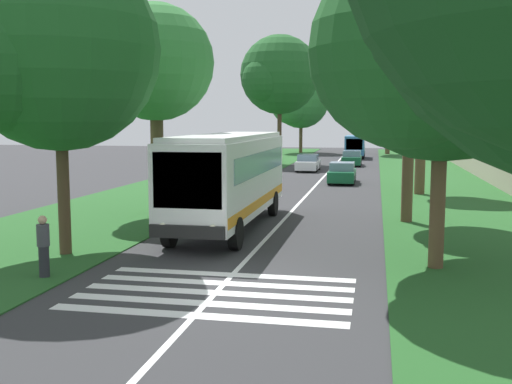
# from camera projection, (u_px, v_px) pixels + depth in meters

# --- Properties ---
(ground) EXTENTS (160.00, 160.00, 0.00)m
(ground) POSITION_uv_depth(u_px,v_px,m) (225.00, 283.00, 15.95)
(ground) COLOR #333335
(grass_verge_left) EXTENTS (120.00, 8.00, 0.04)m
(grass_verge_left) POSITION_uv_depth(u_px,v_px,m) (144.00, 201.00, 32.14)
(grass_verge_left) COLOR #235623
(grass_verge_left) RESTS_ON ground
(grass_verge_right) EXTENTS (120.00, 8.00, 0.04)m
(grass_verge_right) POSITION_uv_depth(u_px,v_px,m) (467.00, 210.00, 28.97)
(grass_verge_right) COLOR #235623
(grass_verge_right) RESTS_ON ground
(centre_line) EXTENTS (110.00, 0.16, 0.01)m
(centre_line) POSITION_uv_depth(u_px,v_px,m) (297.00, 205.00, 30.55)
(centre_line) COLOR silver
(centre_line) RESTS_ON ground
(coach_bus) EXTENTS (11.16, 2.62, 3.73)m
(coach_bus) POSITION_uv_depth(u_px,v_px,m) (230.00, 175.00, 23.86)
(coach_bus) COLOR white
(coach_bus) RESTS_ON ground
(zebra_crossing) EXTENTS (4.05, 6.80, 0.01)m
(zebra_crossing) POSITION_uv_depth(u_px,v_px,m) (216.00, 293.00, 15.07)
(zebra_crossing) COLOR silver
(zebra_crossing) RESTS_ON ground
(trailing_car_0) EXTENTS (4.30, 1.78, 1.43)m
(trailing_car_0) POSITION_uv_depth(u_px,v_px,m) (342.00, 173.00, 41.29)
(trailing_car_0) COLOR #145933
(trailing_car_0) RESTS_ON ground
(trailing_car_1) EXTENTS (4.30, 1.78, 1.43)m
(trailing_car_1) POSITION_uv_depth(u_px,v_px,m) (308.00, 163.00, 51.09)
(trailing_car_1) COLOR silver
(trailing_car_1) RESTS_ON ground
(trailing_car_2) EXTENTS (4.30, 1.78, 1.43)m
(trailing_car_2) POSITION_uv_depth(u_px,v_px,m) (352.00, 159.00, 57.03)
(trailing_car_2) COLOR #145933
(trailing_car_2) RESTS_ON ground
(trailing_minibus_0) EXTENTS (6.00, 2.14, 2.53)m
(trailing_minibus_0) POSITION_uv_depth(u_px,v_px,m) (355.00, 144.00, 68.25)
(trailing_minibus_0) COLOR teal
(trailing_minibus_0) RESTS_ON ground
(roadside_tree_left_0) EXTENTS (7.27, 6.30, 9.56)m
(roadside_tree_left_0) POSITION_uv_depth(u_px,v_px,m) (52.00, 54.00, 18.57)
(roadside_tree_left_0) COLOR #4C3826
(roadside_tree_left_0) RESTS_ON grass_verge_left
(roadside_tree_left_1) EXTENTS (6.39, 5.28, 9.47)m
(roadside_tree_left_1) POSITION_uv_depth(u_px,v_px,m) (155.00, 67.00, 27.44)
(roadside_tree_left_1) COLOR brown
(roadside_tree_left_1) RESTS_ON grass_verge_left
(roadside_tree_left_2) EXTENTS (8.96, 7.27, 10.42)m
(roadside_tree_left_2) POSITION_uv_depth(u_px,v_px,m) (299.00, 102.00, 78.65)
(roadside_tree_left_2) COLOR brown
(roadside_tree_left_2) RESTS_ON grass_verge_left
(roadside_tree_left_4) EXTENTS (8.41, 7.57, 12.36)m
(roadside_tree_left_4) POSITION_uv_depth(u_px,v_px,m) (278.00, 76.00, 57.91)
(roadside_tree_left_4) COLOR #4C3826
(roadside_tree_left_4) RESTS_ON grass_verge_left
(roadside_tree_right_1) EXTENTS (5.58, 5.02, 9.83)m
(roadside_tree_right_1) POSITION_uv_depth(u_px,v_px,m) (409.00, 47.00, 24.66)
(roadside_tree_right_1) COLOR brown
(roadside_tree_right_1) RESTS_ON grass_verge_right
(roadside_tree_right_2) EXTENTS (8.80, 7.05, 10.00)m
(roadside_tree_right_2) POSITION_uv_depth(u_px,v_px,m) (434.00, 46.00, 16.84)
(roadside_tree_right_2) COLOR brown
(roadside_tree_right_2) RESTS_ON grass_verge_right
(roadside_tree_right_3) EXTENTS (8.97, 7.62, 12.58)m
(roadside_tree_right_3) POSITION_uv_depth(u_px,v_px,m) (387.00, 85.00, 74.92)
(roadside_tree_right_3) COLOR brown
(roadside_tree_right_3) RESTS_ON grass_verge_right
(roadside_tree_right_4) EXTENTS (4.98, 4.40, 8.93)m
(roadside_tree_right_4) POSITION_uv_depth(u_px,v_px,m) (421.00, 79.00, 34.20)
(roadside_tree_right_4) COLOR brown
(roadside_tree_right_4) RESTS_ON grass_verge_right
(utility_pole) EXTENTS (0.24, 1.40, 7.37)m
(utility_pole) POSITION_uv_depth(u_px,v_px,m) (407.00, 130.00, 25.05)
(utility_pole) COLOR #473828
(utility_pole) RESTS_ON grass_verge_right
(pedestrian) EXTENTS (0.34, 0.34, 1.69)m
(pedestrian) POSITION_uv_depth(u_px,v_px,m) (43.00, 245.00, 16.36)
(pedestrian) COLOR #26262D
(pedestrian) RESTS_ON grass_verge_left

